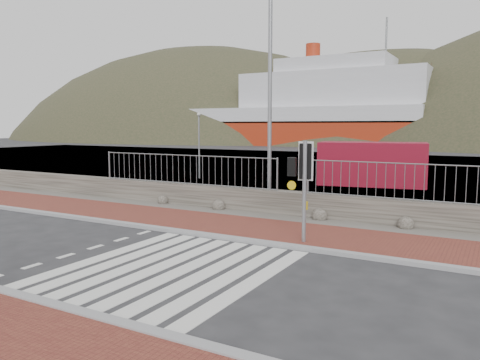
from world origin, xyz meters
The scene contains 14 objects.
ground centered at (0.00, 0.00, 0.00)m, with size 220.00×220.00×0.00m, color #28282B.
sidewalk_far centered at (0.00, 4.50, 0.04)m, with size 40.00×3.00×0.08m, color brown.
kerb_near centered at (0.00, -3.00, 0.05)m, with size 40.00×0.25×0.12m, color gray.
kerb_far centered at (0.00, 3.00, 0.05)m, with size 40.00×0.25×0.12m, color gray.
zebra_crossing centered at (0.00, 0.00, 0.01)m, with size 4.62×5.60×0.01m.
gravel_strip centered at (0.00, 6.50, 0.03)m, with size 40.00×1.50×0.06m, color #59544C.
stone_wall centered at (0.00, 7.30, 0.45)m, with size 40.00×0.60×0.90m, color #423E36.
railing centered at (0.00, 7.15, 1.82)m, with size 18.07×0.07×1.22m.
quay centered at (0.00, 27.90, 0.00)m, with size 120.00×40.00×0.50m, color #4C4C4F.
water centered at (0.00, 62.90, 0.00)m, with size 220.00×50.00×0.05m, color #3F4C54.
ferry centered at (-24.65, 67.90, 5.36)m, with size 50.00×16.00×20.00m.
traffic_signal_far centered at (1.83, 3.56, 2.10)m, with size 0.71×0.33×2.90m.
streetlight centered at (-1.24, 8.04, 5.06)m, with size 1.82×0.88×9.00m.
shipping_container centered at (0.31, 17.83, 1.20)m, with size 5.74×2.39×2.39m, color maroon.
Camera 1 is at (6.55, -8.48, 3.31)m, focal length 35.00 mm.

